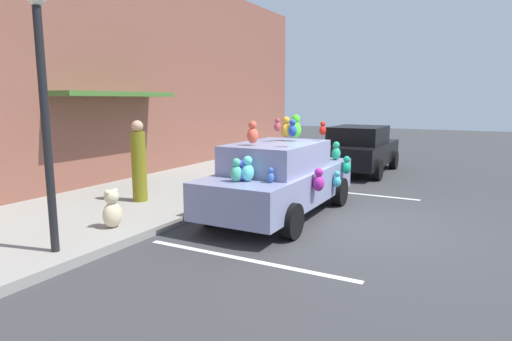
{
  "coord_description": "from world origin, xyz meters",
  "views": [
    {
      "loc": [
        -8.06,
        -2.09,
        2.4
      ],
      "look_at": [
        0.01,
        2.22,
        0.9
      ],
      "focal_mm": 30.3,
      "sensor_mm": 36.0,
      "label": 1
    }
  ],
  "objects_px": {
    "plush_covered_car": "(280,177)",
    "pedestrian_near_shopfront": "(139,163)",
    "teddy_bear_on_sidewalk": "(112,210)",
    "street_lamp_post": "(43,94)",
    "parked_sedan_behind": "(359,149)"
  },
  "relations": [
    {
      "from": "plush_covered_car",
      "to": "pedestrian_near_shopfront",
      "type": "bearing_deg",
      "value": 105.7
    },
    {
      "from": "plush_covered_car",
      "to": "teddy_bear_on_sidewalk",
      "type": "distance_m",
      "value": 3.37
    },
    {
      "from": "street_lamp_post",
      "to": "pedestrian_near_shopfront",
      "type": "xyz_separation_m",
      "value": [
        3.1,
        1.19,
        -1.48
      ]
    },
    {
      "from": "teddy_bear_on_sidewalk",
      "to": "pedestrian_near_shopfront",
      "type": "xyz_separation_m",
      "value": [
        1.79,
        1.02,
        0.54
      ]
    },
    {
      "from": "teddy_bear_on_sidewalk",
      "to": "pedestrian_near_shopfront",
      "type": "relative_size",
      "value": 0.39
    },
    {
      "from": "plush_covered_car",
      "to": "street_lamp_post",
      "type": "xyz_separation_m",
      "value": [
        -3.96,
        1.88,
        1.68
      ]
    },
    {
      "from": "parked_sedan_behind",
      "to": "plush_covered_car",
      "type": "bearing_deg",
      "value": 179.95
    },
    {
      "from": "parked_sedan_behind",
      "to": "pedestrian_near_shopfront",
      "type": "relative_size",
      "value": 2.23
    },
    {
      "from": "teddy_bear_on_sidewalk",
      "to": "street_lamp_post",
      "type": "height_order",
      "value": "street_lamp_post"
    },
    {
      "from": "street_lamp_post",
      "to": "pedestrian_near_shopfront",
      "type": "relative_size",
      "value": 2.1
    },
    {
      "from": "teddy_bear_on_sidewalk",
      "to": "street_lamp_post",
      "type": "distance_m",
      "value": 2.41
    },
    {
      "from": "plush_covered_car",
      "to": "teddy_bear_on_sidewalk",
      "type": "relative_size",
      "value": 6.34
    },
    {
      "from": "plush_covered_car",
      "to": "street_lamp_post",
      "type": "relative_size",
      "value": 1.17
    },
    {
      "from": "plush_covered_car",
      "to": "parked_sedan_behind",
      "type": "relative_size",
      "value": 1.1
    },
    {
      "from": "plush_covered_car",
      "to": "street_lamp_post",
      "type": "bearing_deg",
      "value": 154.58
    }
  ]
}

